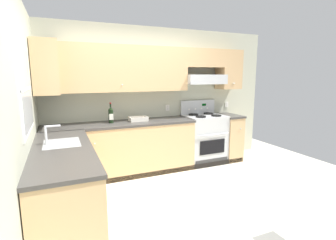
% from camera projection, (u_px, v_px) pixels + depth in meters
% --- Properties ---
extents(ground_plane, '(7.04, 7.04, 0.00)m').
position_uv_depth(ground_plane, '(167.00, 203.00, 3.41)').
color(ground_plane, beige).
extents(wall_back, '(4.68, 0.57, 2.55)m').
position_uv_depth(wall_back, '(154.00, 87.00, 4.69)').
color(wall_back, '#B7BAA3').
rests_on(wall_back, ground_plane).
extents(wall_left, '(0.47, 4.00, 2.55)m').
position_uv_depth(wall_left, '(25.00, 108.00, 2.76)').
color(wall_left, '#B7BAA3').
rests_on(wall_left, ground_plane).
extents(counter_back_run, '(3.60, 0.65, 0.91)m').
position_uv_depth(counter_back_run, '(138.00, 147.00, 4.45)').
color(counter_back_run, tan).
rests_on(counter_back_run, ground_plane).
extents(counter_left_run, '(0.63, 1.91, 1.13)m').
position_uv_depth(counter_left_run, '(65.00, 187.00, 2.85)').
color(counter_left_run, tan).
rests_on(counter_left_run, ground_plane).
extents(stove, '(0.76, 0.62, 1.20)m').
position_uv_depth(stove, '(204.00, 138.00, 4.98)').
color(stove, '#B7BABC').
rests_on(stove, ground_plane).
extents(wine_bottle, '(0.08, 0.08, 0.34)m').
position_uv_depth(wine_bottle, '(111.00, 115.00, 4.21)').
color(wine_bottle, black).
rests_on(wine_bottle, counter_back_run).
extents(bowl, '(0.31, 0.21, 0.07)m').
position_uv_depth(bowl, '(138.00, 119.00, 4.43)').
color(bowl, beige).
rests_on(bowl, counter_back_run).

